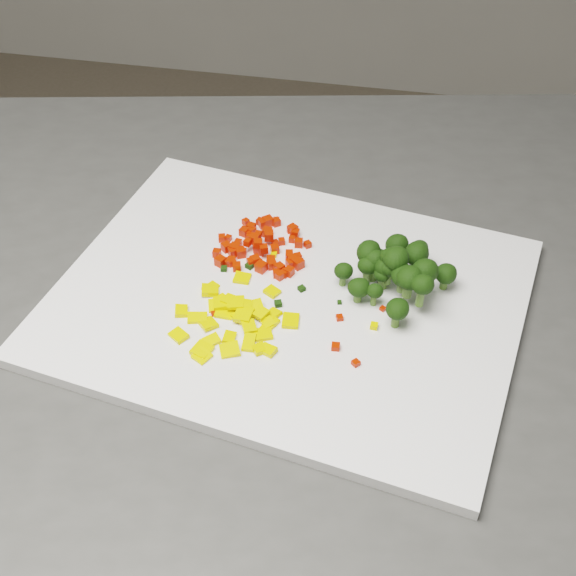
% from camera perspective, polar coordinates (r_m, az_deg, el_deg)
% --- Properties ---
extents(counter_block, '(1.25, 0.99, 0.90)m').
position_cam_1_polar(counter_block, '(1.20, 2.89, -15.49)').
color(counter_block, '#40403E').
rests_on(counter_block, ground).
extents(cutting_board, '(0.52, 0.44, 0.01)m').
position_cam_1_polar(cutting_board, '(0.82, 0.00, -0.83)').
color(cutting_board, white).
rests_on(cutting_board, counter_block).
extents(carrot_pile, '(0.10, 0.10, 0.03)m').
position_cam_1_polar(carrot_pile, '(0.86, -1.85, 3.44)').
color(carrot_pile, red).
rests_on(carrot_pile, cutting_board).
extents(pepper_pile, '(0.12, 0.12, 0.02)m').
position_cam_1_polar(pepper_pile, '(0.79, -3.78, -1.83)').
color(pepper_pile, yellow).
rests_on(pepper_pile, cutting_board).
extents(broccoli_pile, '(0.12, 0.12, 0.06)m').
position_cam_1_polar(broccoli_pile, '(0.80, 8.14, 0.74)').
color(broccoli_pile, black).
rests_on(broccoli_pile, cutting_board).
extents(carrot_cube_0, '(0.01, 0.01, 0.01)m').
position_cam_1_polar(carrot_cube_0, '(0.85, 0.33, 2.04)').
color(carrot_cube_0, red).
rests_on(carrot_cube_0, carrot_pile).
extents(carrot_cube_1, '(0.01, 0.01, 0.01)m').
position_cam_1_polar(carrot_cube_1, '(0.86, -3.30, 2.54)').
color(carrot_cube_1, red).
rests_on(carrot_cube_1, carrot_pile).
extents(carrot_cube_2, '(0.01, 0.01, 0.01)m').
position_cam_1_polar(carrot_cube_2, '(0.86, -1.74, 2.80)').
color(carrot_cube_2, red).
rests_on(carrot_cube_2, carrot_pile).
extents(carrot_cube_3, '(0.01, 0.01, 0.01)m').
position_cam_1_polar(carrot_cube_3, '(0.87, -2.11, 3.84)').
color(carrot_cube_3, red).
rests_on(carrot_cube_3, carrot_pile).
extents(carrot_cube_4, '(0.01, 0.01, 0.01)m').
position_cam_1_polar(carrot_cube_4, '(0.86, -2.13, 3.17)').
color(carrot_cube_4, red).
rests_on(carrot_cube_4, carrot_pile).
extents(carrot_cube_5, '(0.01, 0.01, 0.01)m').
position_cam_1_polar(carrot_cube_5, '(0.86, -4.09, 2.03)').
color(carrot_cube_5, red).
rests_on(carrot_cube_5, carrot_pile).
extents(carrot_cube_6, '(0.01, 0.01, 0.01)m').
position_cam_1_polar(carrot_cube_6, '(0.89, 0.17, 4.17)').
color(carrot_cube_6, red).
rests_on(carrot_cube_6, carrot_pile).
extents(carrot_cube_7, '(0.01, 0.01, 0.01)m').
position_cam_1_polar(carrot_cube_7, '(0.90, -1.79, 4.62)').
color(carrot_cube_7, red).
rests_on(carrot_cube_7, carrot_pile).
extents(carrot_cube_8, '(0.01, 0.01, 0.01)m').
position_cam_1_polar(carrot_cube_8, '(0.90, -2.00, 4.75)').
color(carrot_cube_8, red).
rests_on(carrot_cube_8, carrot_pile).
extents(carrot_cube_9, '(0.01, 0.01, 0.01)m').
position_cam_1_polar(carrot_cube_9, '(0.89, -2.63, 4.08)').
color(carrot_cube_9, red).
rests_on(carrot_cube_9, carrot_pile).
extents(carrot_cube_10, '(0.01, 0.01, 0.01)m').
position_cam_1_polar(carrot_cube_10, '(0.85, -4.26, 1.85)').
color(carrot_cube_10, red).
rests_on(carrot_cube_10, carrot_pile).
extents(carrot_cube_11, '(0.01, 0.01, 0.01)m').
position_cam_1_polar(carrot_cube_11, '(0.88, -4.72, 3.56)').
color(carrot_cube_11, red).
rests_on(carrot_cube_11, carrot_pile).
extents(carrot_cube_12, '(0.01, 0.01, 0.01)m').
position_cam_1_polar(carrot_cube_12, '(0.89, -3.14, 4.02)').
color(carrot_cube_12, red).
rests_on(carrot_cube_12, carrot_pile).
extents(carrot_cube_13, '(0.01, 0.01, 0.01)m').
position_cam_1_polar(carrot_cube_13, '(0.85, -1.16, 1.69)').
color(carrot_cube_13, red).
rests_on(carrot_cube_13, carrot_pile).
extents(carrot_cube_14, '(0.01, 0.01, 0.01)m').
position_cam_1_polar(carrot_cube_14, '(0.87, 0.77, 3.22)').
color(carrot_cube_14, red).
rests_on(carrot_cube_14, carrot_pile).
extents(carrot_cube_15, '(0.01, 0.01, 0.01)m').
position_cam_1_polar(carrot_cube_15, '(0.87, 1.40, 3.12)').
color(carrot_cube_15, red).
rests_on(carrot_cube_15, carrot_pile).
extents(carrot_cube_16, '(0.01, 0.01, 0.01)m').
position_cam_1_polar(carrot_cube_16, '(0.84, -0.61, 1.43)').
color(carrot_cube_16, red).
rests_on(carrot_cube_16, carrot_pile).
extents(carrot_cube_17, '(0.01, 0.01, 0.01)m').
position_cam_1_polar(carrot_cube_17, '(0.86, 0.12, 2.26)').
color(carrot_cube_17, red).
rests_on(carrot_cube_17, carrot_pile).
extents(carrot_cube_18, '(0.01, 0.01, 0.01)m').
position_cam_1_polar(carrot_cube_18, '(0.86, -2.90, 3.26)').
color(carrot_cube_18, red).
rests_on(carrot_cube_18, carrot_pile).
extents(carrot_cube_19, '(0.01, 0.01, 0.01)m').
position_cam_1_polar(carrot_cube_19, '(0.86, -3.40, 2.54)').
color(carrot_cube_19, red).
rests_on(carrot_cube_19, carrot_pile).
extents(carrot_cube_20, '(0.01, 0.01, 0.01)m').
position_cam_1_polar(carrot_cube_20, '(0.85, -2.12, 1.81)').
color(carrot_cube_20, red).
rests_on(carrot_cube_20, carrot_pile).
extents(carrot_cube_21, '(0.01, 0.01, 0.01)m').
position_cam_1_polar(carrot_cube_21, '(0.87, -2.19, 2.95)').
color(carrot_cube_21, red).
rests_on(carrot_cube_21, carrot_pile).
extents(carrot_cube_22, '(0.01, 0.01, 0.01)m').
position_cam_1_polar(carrot_cube_22, '(0.91, -0.83, 4.80)').
color(carrot_cube_22, red).
rests_on(carrot_cube_22, carrot_pile).
extents(carrot_cube_23, '(0.01, 0.01, 0.01)m').
position_cam_1_polar(carrot_cube_23, '(0.85, -2.62, 1.83)').
color(carrot_cube_23, red).
rests_on(carrot_cube_23, carrot_pile).
extents(carrot_cube_24, '(0.01, 0.01, 0.01)m').
position_cam_1_polar(carrot_cube_24, '(0.85, -2.35, 1.98)').
color(carrot_cube_24, red).
rests_on(carrot_cube_24, carrot_pile).
extents(carrot_cube_25, '(0.01, 0.01, 0.01)m').
position_cam_1_polar(carrot_cube_25, '(0.86, -2.00, 2.77)').
color(carrot_cube_25, red).
rests_on(carrot_cube_25, carrot_pile).
extents(carrot_cube_26, '(0.01, 0.01, 0.01)m').
position_cam_1_polar(carrot_cube_26, '(0.89, 0.33, 4.20)').
color(carrot_cube_26, red).
rests_on(carrot_cube_26, carrot_pile).
extents(carrot_cube_27, '(0.01, 0.01, 0.01)m').
position_cam_1_polar(carrot_cube_27, '(0.85, -4.00, 1.94)').
color(carrot_cube_27, red).
rests_on(carrot_cube_27, carrot_pile).
extents(carrot_cube_28, '(0.01, 0.01, 0.01)m').
position_cam_1_polar(carrot_cube_28, '(0.88, -4.27, 3.56)').
color(carrot_cube_28, red).
rests_on(carrot_cube_28, carrot_pile).
extents(carrot_cube_29, '(0.01, 0.01, 0.01)m').
position_cam_1_polar(carrot_cube_29, '(0.87, -3.79, 2.81)').
color(carrot_cube_29, red).
rests_on(carrot_cube_29, carrot_pile).
extents(carrot_cube_30, '(0.01, 0.01, 0.01)m').
position_cam_1_polar(carrot_cube_30, '(0.83, -0.60, 0.89)').
color(carrot_cube_30, red).
rests_on(carrot_cube_30, carrot_pile).
extents(carrot_cube_31, '(0.01, 0.01, 0.01)m').
position_cam_1_polar(carrot_cube_31, '(0.85, 0.19, 1.77)').
color(carrot_cube_31, red).
rests_on(carrot_cube_31, carrot_pile).
extents(carrot_cube_32, '(0.01, 0.01, 0.01)m').
position_cam_1_polar(carrot_cube_32, '(0.84, -0.81, 1.04)').
color(carrot_cube_32, red).
rests_on(carrot_cube_32, carrot_pile).
extents(carrot_cube_33, '(0.01, 0.01, 0.01)m').
position_cam_1_polar(carrot_cube_33, '(0.85, -4.83, 1.90)').
color(carrot_cube_33, red).
rests_on(carrot_cube_33, carrot_pile).
extents(carrot_cube_34, '(0.01, 0.01, 0.01)m').
position_cam_1_polar(carrot_cube_34, '(0.88, -0.46, 3.33)').
color(carrot_cube_34, red).
rests_on(carrot_cube_34, carrot_pile).
extents(carrot_cube_35, '(0.01, 0.01, 0.01)m').
position_cam_1_polar(carrot_cube_35, '(0.84, 0.08, 1.18)').
color(carrot_cube_35, red).
rests_on(carrot_cube_35, carrot_pile).
extents(carrot_cube_36, '(0.01, 0.01, 0.01)m').
position_cam_1_polar(carrot_cube_36, '(0.85, 0.78, 1.91)').
color(carrot_cube_36, red).
rests_on(carrot_cube_36, carrot_pile).
extents(carrot_cube_37, '(0.01, 0.01, 0.01)m').
position_cam_1_polar(carrot_cube_37, '(0.85, 0.72, 1.75)').
color(carrot_cube_37, red).
rests_on(carrot_cube_37, carrot_pile).
extents(carrot_cube_38, '(0.01, 0.01, 0.01)m').
position_cam_1_polar(carrot_cube_38, '(0.85, -3.66, 1.52)').
color(carrot_cube_38, red).
rests_on(carrot_cube_38, carrot_pile).
extents(carrot_cube_39, '(0.01, 0.01, 0.01)m').
position_cam_1_polar(carrot_cube_39, '(0.91, -3.02, 4.72)').
color(carrot_cube_39, red).
rests_on(carrot_cube_39, carrot_pile).
extents(carrot_cube_40, '(0.01, 0.01, 0.01)m').
position_cam_1_polar(carrot_cube_40, '(0.89, -1.49, 3.99)').
color(carrot_cube_40, red).
rests_on(carrot_cube_40, carrot_pile).
extents(carrot_cube_41, '(0.01, 0.01, 0.01)m').
position_cam_1_polar(carrot_cube_41, '(0.86, 0.71, 2.24)').
color(carrot_cube_41, red).
rests_on(carrot_cube_41, carrot_pile).
extents(carrot_cube_42, '(0.01, 0.01, 0.01)m').
position_cam_1_polar(carrot_cube_42, '(0.86, -3.93, 2.58)').
color(carrot_cube_42, red).
rests_on(carrot_cube_42, carrot_pile).
extents(carrot_cube_43, '(0.01, 0.01, 0.01)m').
position_cam_1_polar(carrot_cube_43, '(0.88, -3.57, 3.23)').
color(carrot_cube_43, red).
rests_on(carrot_cube_43, carrot_pile).
extents(carrot_cube_44, '(0.01, 0.01, 0.01)m').
position_cam_1_polar(carrot_cube_44, '(0.89, -2.76, 3.90)').
color(carrot_cube_44, red).
rests_on(carrot_cube_44, carrot_pile).
extents(carrot_cube_45, '(0.01, 0.01, 0.01)m').
position_cam_1_polar(carrot_cube_45, '(0.85, -4.01, 1.83)').
color(carrot_cube_45, red).
rests_on(carrot_cube_45, carrot_pile).
extents(carrot_cube_46, '(0.01, 0.01, 0.01)m').
position_cam_1_polar(carrot_cube_46, '(0.88, 0.28, 3.49)').
color(carrot_cube_46, red).
rests_on(carrot_cube_46, carrot_pile).
extents(carrot_cube_47, '(0.01, 0.01, 0.01)m').
position_cam_1_polar(carrot_cube_47, '(0.87, -2.40, 3.51)').
color(carrot_cube_47, red).
rests_on(carrot_cube_47, carrot_pile).
extents(carrot_cube_48, '(0.01, 0.01, 0.01)m').
position_cam_1_polar(carrot_cube_48, '(0.87, -0.94, 2.78)').
color(carrot_cube_48, red).
rests_on(carrot_cube_48, carrot_pile).
extents(carrot_cube_49, '(0.01, 0.01, 0.01)m').
position_cam_1_polar(carrot_cube_49, '(0.84, -0.24, 1.07)').
color(carrot_cube_49, red).
rests_on(carrot_cube_49, carrot_pile).
extents(carrot_cube_50, '(0.01, 0.01, 0.01)m').
position_cam_1_polar(carrot_cube_50, '(0.90, -1.44, 4.77)').
color(carrot_cube_50, red).
rests_on(carrot_cube_50, carrot_pile).
extents(carrot_cube_51, '(0.01, 0.01, 0.01)m').
position_cam_1_polar(carrot_cube_51, '(0.87, -4.41, 2.92)').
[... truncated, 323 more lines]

